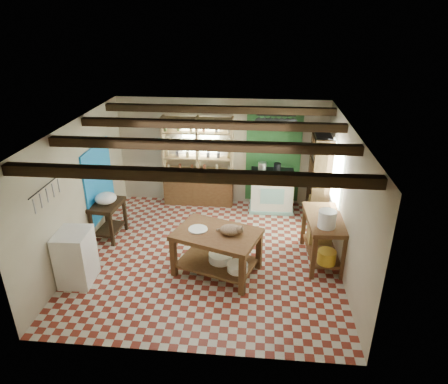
# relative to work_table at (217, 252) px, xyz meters

# --- Properties ---
(floor) EXTENTS (5.00, 5.00, 0.02)m
(floor) POSITION_rel_work_table_xyz_m (-0.22, 0.53, -0.43)
(floor) COLOR maroon
(floor) RESTS_ON ground
(ceiling) EXTENTS (5.00, 5.00, 0.02)m
(ceiling) POSITION_rel_work_table_xyz_m (-0.22, 0.53, 2.18)
(ceiling) COLOR #4D4D52
(ceiling) RESTS_ON wall_back
(wall_back) EXTENTS (5.00, 0.04, 2.60)m
(wall_back) POSITION_rel_work_table_xyz_m (-0.22, 3.03, 0.88)
(wall_back) COLOR #BDB298
(wall_back) RESTS_ON floor
(wall_front) EXTENTS (5.00, 0.04, 2.60)m
(wall_front) POSITION_rel_work_table_xyz_m (-0.22, -1.97, 0.88)
(wall_front) COLOR #BDB298
(wall_front) RESTS_ON floor
(wall_left) EXTENTS (0.04, 5.00, 2.60)m
(wall_left) POSITION_rel_work_table_xyz_m (-2.72, 0.53, 0.88)
(wall_left) COLOR #BDB298
(wall_left) RESTS_ON floor
(wall_right) EXTENTS (0.04, 5.00, 2.60)m
(wall_right) POSITION_rel_work_table_xyz_m (2.28, 0.53, 0.88)
(wall_right) COLOR #BDB298
(wall_right) RESTS_ON floor
(ceiling_beams) EXTENTS (5.00, 3.80, 0.15)m
(ceiling_beams) POSITION_rel_work_table_xyz_m (-0.22, 0.53, 2.06)
(ceiling_beams) COLOR black
(ceiling_beams) RESTS_ON ceiling
(blue_wall_patch) EXTENTS (0.04, 1.40, 1.60)m
(blue_wall_patch) POSITION_rel_work_table_xyz_m (-2.69, 1.43, 0.68)
(blue_wall_patch) COLOR #1C80D2
(blue_wall_patch) RESTS_ON wall_left
(green_wall_patch) EXTENTS (1.30, 0.04, 2.30)m
(green_wall_patch) POSITION_rel_work_table_xyz_m (1.03, 3.00, 0.83)
(green_wall_patch) COLOR #215425
(green_wall_patch) RESTS_ON wall_back
(window_back) EXTENTS (0.90, 0.02, 0.80)m
(window_back) POSITION_rel_work_table_xyz_m (-0.72, 3.01, 1.28)
(window_back) COLOR white
(window_back) RESTS_ON wall_back
(window_right) EXTENTS (0.02, 1.30, 1.20)m
(window_right) POSITION_rel_work_table_xyz_m (2.26, 1.53, 0.98)
(window_right) COLOR white
(window_right) RESTS_ON wall_right
(utensil_rail) EXTENTS (0.06, 0.90, 0.28)m
(utensil_rail) POSITION_rel_work_table_xyz_m (-2.66, -0.67, 1.36)
(utensil_rail) COLOR black
(utensil_rail) RESTS_ON wall_left
(pot_rack) EXTENTS (0.86, 0.12, 0.36)m
(pot_rack) POSITION_rel_work_table_xyz_m (1.03, 2.58, 1.76)
(pot_rack) COLOR black
(pot_rack) RESTS_ON ceiling
(shelving_unit) EXTENTS (1.70, 0.34, 2.20)m
(shelving_unit) POSITION_rel_work_table_xyz_m (-0.77, 2.84, 0.68)
(shelving_unit) COLOR tan
(shelving_unit) RESTS_ON floor
(tall_rack) EXTENTS (0.40, 0.86, 2.00)m
(tall_rack) POSITION_rel_work_table_xyz_m (2.06, 2.33, 0.58)
(tall_rack) COLOR black
(tall_rack) RESTS_ON floor
(work_table) EXTENTS (1.71, 1.40, 0.83)m
(work_table) POSITION_rel_work_table_xyz_m (0.00, 0.00, 0.00)
(work_table) COLOR brown
(work_table) RESTS_ON floor
(stove) EXTENTS (1.02, 0.69, 0.98)m
(stove) POSITION_rel_work_table_xyz_m (1.03, 2.68, 0.07)
(stove) COLOR white
(stove) RESTS_ON floor
(prep_table) EXTENTS (0.61, 0.83, 0.80)m
(prep_table) POSITION_rel_work_table_xyz_m (-2.42, 1.04, -0.02)
(prep_table) COLOR black
(prep_table) RESTS_ON floor
(white_cabinet) EXTENTS (0.58, 0.68, 0.98)m
(white_cabinet) POSITION_rel_work_table_xyz_m (-2.44, -0.50, 0.07)
(white_cabinet) COLOR white
(white_cabinet) RESTS_ON floor
(right_counter) EXTENTS (0.73, 1.35, 0.94)m
(right_counter) POSITION_rel_work_table_xyz_m (1.96, 0.56, 0.05)
(right_counter) COLOR brown
(right_counter) RESTS_ON floor
(cat) EXTENTS (0.43, 0.35, 0.17)m
(cat) POSITION_rel_work_table_xyz_m (0.25, -0.03, 0.50)
(cat) COLOR #977758
(cat) RESTS_ON work_table
(steel_tray) EXTENTS (0.44, 0.44, 0.02)m
(steel_tray) POSITION_rel_work_table_xyz_m (-0.35, 0.07, 0.43)
(steel_tray) COLOR #B0B1B8
(steel_tray) RESTS_ON work_table
(basin_large) EXTENTS (0.56, 0.56, 0.15)m
(basin_large) POSITION_rel_work_table_xyz_m (0.06, 0.03, -0.12)
(basin_large) COLOR white
(basin_large) RESTS_ON work_table
(basin_small) EXTENTS (0.47, 0.47, 0.13)m
(basin_small) POSITION_rel_work_table_xyz_m (0.39, -0.24, -0.13)
(basin_small) COLOR white
(basin_small) RESTS_ON work_table
(kettle_left) EXTENTS (0.20, 0.20, 0.22)m
(kettle_left) POSITION_rel_work_table_xyz_m (0.78, 2.67, 0.68)
(kettle_left) COLOR #B0B1B8
(kettle_left) RESTS_ON stove
(kettle_right) EXTENTS (0.17, 0.17, 0.21)m
(kettle_right) POSITION_rel_work_table_xyz_m (1.13, 2.68, 0.67)
(kettle_right) COLOR black
(kettle_right) RESTS_ON stove
(enamel_bowl) EXTENTS (0.48, 0.48, 0.22)m
(enamel_bowl) POSITION_rel_work_table_xyz_m (-2.42, 1.04, 0.49)
(enamel_bowl) COLOR white
(enamel_bowl) RESTS_ON prep_table
(white_bucket) EXTENTS (0.33, 0.33, 0.31)m
(white_bucket) POSITION_rel_work_table_xyz_m (1.93, 0.21, 0.68)
(white_bucket) COLOR white
(white_bucket) RESTS_ON right_counter
(wicker_basket) EXTENTS (0.46, 0.38, 0.31)m
(wicker_basket) POSITION_rel_work_table_xyz_m (1.94, 0.86, -0.01)
(wicker_basket) COLOR olive
(wicker_basket) RESTS_ON right_counter
(yellow_tub) EXTENTS (0.35, 0.35, 0.24)m
(yellow_tub) POSITION_rel_work_table_xyz_m (1.99, 0.11, -0.05)
(yellow_tub) COLOR gold
(yellow_tub) RESTS_ON right_counter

